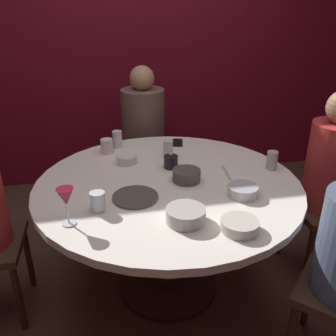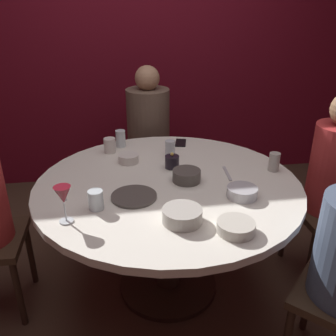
% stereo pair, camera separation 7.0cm
% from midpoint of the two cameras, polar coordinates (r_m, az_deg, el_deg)
% --- Properties ---
extents(ground_plane, '(8.00, 8.00, 0.00)m').
position_cam_midpoint_polar(ground_plane, '(2.41, 0.88, -17.90)').
color(ground_plane, '#4C3828').
extents(back_wall, '(6.00, 0.10, 2.60)m').
position_cam_midpoint_polar(back_wall, '(3.46, -3.98, 19.17)').
color(back_wall, maroon).
rests_on(back_wall, ground).
extents(dining_table, '(1.44, 1.44, 0.74)m').
position_cam_midpoint_polar(dining_table, '(2.05, 0.98, -5.51)').
color(dining_table, silver).
rests_on(dining_table, ground).
extents(seated_diner_back, '(0.40, 0.40, 1.20)m').
position_cam_midpoint_polar(seated_diner_back, '(2.91, -2.41, 6.80)').
color(seated_diner_back, '#3F2D1E').
rests_on(seated_diner_back, ground).
extents(candle_holder, '(0.08, 0.08, 0.10)m').
position_cam_midpoint_polar(candle_holder, '(2.13, 1.58, 0.98)').
color(candle_holder, black).
rests_on(candle_holder, dining_table).
extents(wine_glass, '(0.08, 0.08, 0.18)m').
position_cam_midpoint_polar(wine_glass, '(1.63, -14.95, -4.35)').
color(wine_glass, silver).
rests_on(wine_glass, dining_table).
extents(dinner_plate, '(0.23, 0.23, 0.01)m').
position_cam_midpoint_polar(dinner_plate, '(1.83, -4.27, -4.47)').
color(dinner_plate, '#4C4742').
rests_on(dinner_plate, dining_table).
extents(cell_phone, '(0.10, 0.15, 0.01)m').
position_cam_midpoint_polar(cell_phone, '(2.52, 2.80, 3.96)').
color(cell_phone, black).
rests_on(cell_phone, dining_table).
extents(bowl_serving_large, '(0.15, 0.15, 0.05)m').
position_cam_midpoint_polar(bowl_serving_large, '(1.87, 12.61, -3.72)').
color(bowl_serving_large, '#B7B7BC').
rests_on(bowl_serving_large, dining_table).
extents(bowl_salad_center, '(0.18, 0.18, 0.07)m').
position_cam_midpoint_polar(bowl_salad_center, '(1.63, 3.34, -7.46)').
color(bowl_salad_center, '#B2ADA3').
rests_on(bowl_salad_center, dining_table).
extents(bowl_small_white, '(0.15, 0.15, 0.06)m').
position_cam_midpoint_polar(bowl_small_white, '(1.98, 3.95, -1.22)').
color(bowl_small_white, '#4C4742').
rests_on(bowl_small_white, dining_table).
extents(bowl_sauce_side, '(0.16, 0.16, 0.05)m').
position_cam_midpoint_polar(bowl_sauce_side, '(1.60, 11.86, -9.05)').
color(bowl_sauce_side, beige).
rests_on(bowl_sauce_side, dining_table).
extents(bowl_rice_portion, '(0.12, 0.12, 0.05)m').
position_cam_midpoint_polar(bowl_rice_portion, '(2.22, -5.32, 1.50)').
color(bowl_rice_portion, silver).
rests_on(bowl_rice_portion, dining_table).
extents(cup_near_candle, '(0.07, 0.07, 0.09)m').
position_cam_midpoint_polar(cup_near_candle, '(1.74, -10.13, -4.97)').
color(cup_near_candle, silver).
rests_on(cup_near_candle, dining_table).
extents(cup_by_left_diner, '(0.06, 0.06, 0.11)m').
position_cam_midpoint_polar(cup_by_left_diner, '(2.19, 17.21, 0.92)').
color(cup_by_left_diner, '#B2ADA3').
rests_on(cup_by_left_diner, dining_table).
extents(cup_by_right_diner, '(0.06, 0.06, 0.11)m').
position_cam_midpoint_polar(cup_by_right_diner, '(2.28, 1.22, 3.02)').
color(cup_by_right_diner, silver).
rests_on(cup_by_right_diner, dining_table).
extents(cup_center_front, '(0.08, 0.08, 0.10)m').
position_cam_midpoint_polar(cup_center_front, '(2.38, -8.30, 3.53)').
color(cup_center_front, silver).
rests_on(cup_center_front, dining_table).
extents(cup_far_edge, '(0.06, 0.06, 0.11)m').
position_cam_midpoint_polar(cup_far_edge, '(2.46, -6.64, 4.61)').
color(cup_far_edge, silver).
rests_on(cup_far_edge, dining_table).
extents(fork_near_plate, '(0.06, 0.18, 0.01)m').
position_cam_midpoint_polar(fork_near_plate, '(1.94, -15.26, -3.72)').
color(fork_near_plate, '#B7B7BC').
rests_on(fork_near_plate, dining_table).
extents(knife_near_plate, '(0.03, 0.18, 0.01)m').
position_cam_midpoint_polar(knife_near_plate, '(2.10, 10.21, -0.84)').
color(knife_near_plate, '#B7B7BC').
rests_on(knife_near_plate, dining_table).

